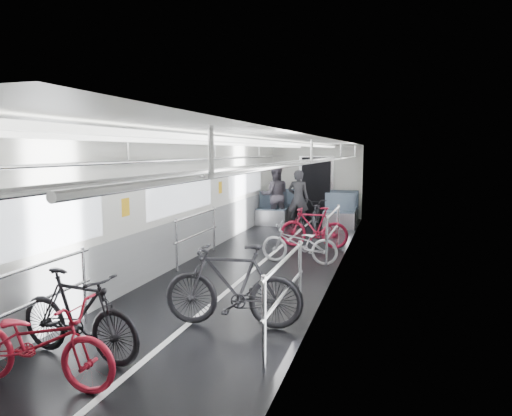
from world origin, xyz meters
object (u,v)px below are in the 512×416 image
at_px(bike_right_mid, 299,243).
at_px(person_standing, 298,199).
at_px(bike_left_mid, 78,315).
at_px(bike_right_near, 233,285).
at_px(bike_aisle, 317,214).
at_px(bike_left_near, 37,342).
at_px(bike_right_far, 314,227).
at_px(person_seated, 275,195).

relative_size(bike_right_mid, person_standing, 0.91).
distance_m(bike_left_mid, bike_right_near, 1.83).
bearing_deg(bike_aisle, person_standing, 165.98).
height_order(bike_left_near, bike_aisle, bike_aisle).
bearing_deg(bike_right_far, bike_right_near, -2.39).
bearing_deg(person_standing, bike_right_near, 99.40).
distance_m(bike_right_far, person_seated, 3.37).
distance_m(bike_left_near, bike_left_mid, 0.61).
distance_m(bike_left_near, bike_right_mid, 5.56).
relative_size(bike_right_near, person_standing, 1.05).
distance_m(bike_right_near, bike_right_mid, 3.46).
relative_size(bike_left_near, person_seated, 0.92).
relative_size(bike_right_near, person_seated, 0.99).
distance_m(person_standing, person_seated, 0.84).
distance_m(bike_right_far, bike_aisle, 2.50).
bearing_deg(bike_right_far, bike_left_mid, -13.26).
relative_size(bike_left_mid, person_standing, 0.95).
xyz_separation_m(bike_right_mid, bike_aisle, (-0.31, 4.04, 0.05)).
bearing_deg(bike_left_near, person_standing, -6.19).
bearing_deg(bike_right_mid, bike_aisle, -174.28).
height_order(bike_right_far, bike_aisle, bike_right_far).
height_order(bike_right_far, person_seated, person_seated).
xyz_separation_m(bike_right_near, person_seated, (-1.50, 7.91, 0.36)).
relative_size(bike_right_far, person_standing, 0.93).
bearing_deg(person_seated, bike_right_near, 81.03).
relative_size(bike_left_mid, bike_right_mid, 1.05).
distance_m(bike_right_near, bike_right_far, 5.02).
relative_size(bike_right_mid, person_seated, 0.85).
relative_size(bike_right_far, bike_aisle, 0.91).
relative_size(bike_left_near, bike_right_near, 0.92).
height_order(bike_left_near, bike_right_mid, bike_left_near).
bearing_deg(bike_right_far, bike_aisle, -172.76).
height_order(bike_left_mid, person_seated, person_seated).
xyz_separation_m(bike_right_far, person_seated, (-1.67, 2.89, 0.42)).
bearing_deg(bike_left_mid, person_seated, 8.52).
height_order(bike_right_mid, person_standing, person_standing).
xyz_separation_m(bike_left_near, person_standing, (0.53, 9.52, 0.41)).
bearing_deg(bike_left_near, bike_right_mid, -17.58).
bearing_deg(bike_left_mid, person_standing, 3.61).
xyz_separation_m(bike_left_mid, bike_right_far, (1.44, 6.34, -0.01)).
distance_m(bike_right_far, person_standing, 2.76).
bearing_deg(person_seated, bike_left_near, 71.73).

